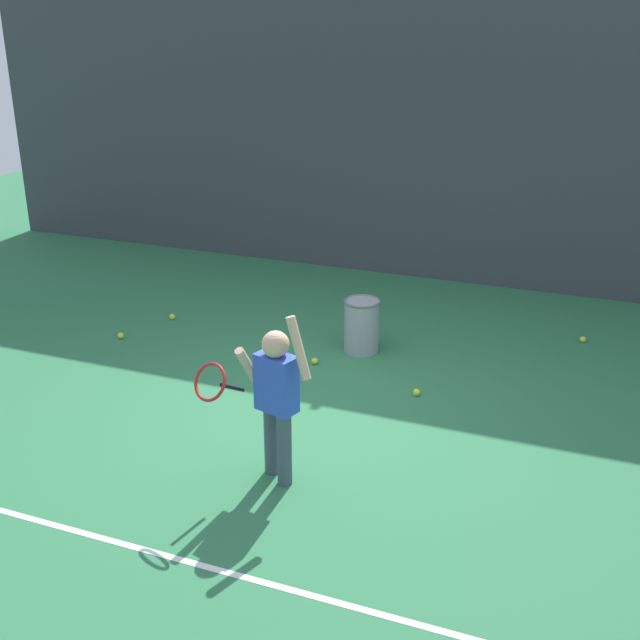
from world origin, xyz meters
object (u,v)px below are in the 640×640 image
at_px(ball_hopper, 362,325).
at_px(tennis_ball_3, 172,317).
at_px(tennis_ball_2, 583,339).
at_px(tennis_ball_4, 417,392).
at_px(tennis_ball_0, 315,361).
at_px(tennis_player, 274,393).
at_px(tennis_ball_5, 121,336).

xyz_separation_m(ball_hopper, tennis_ball_3, (-2.30, 0.05, -0.26)).
distance_m(tennis_ball_2, tennis_ball_4, 2.28).
bearing_deg(tennis_ball_0, ball_hopper, 56.42).
xyz_separation_m(tennis_player, tennis_ball_3, (-2.47, 2.56, -0.69)).
relative_size(tennis_ball_0, tennis_ball_3, 1.00).
height_order(tennis_ball_4, tennis_ball_5, same).
bearing_deg(tennis_ball_4, tennis_ball_5, 177.61).
height_order(tennis_ball_0, tennis_ball_3, same).
bearing_deg(tennis_ball_2, tennis_ball_5, -159.68).
distance_m(ball_hopper, tennis_ball_5, 2.61).
distance_m(tennis_ball_0, tennis_ball_4, 1.17).
bearing_deg(tennis_ball_0, tennis_ball_4, -14.64).
distance_m(tennis_player, tennis_ball_3, 3.62).
distance_m(tennis_ball_3, tennis_ball_5, 0.73).
bearing_deg(tennis_ball_4, tennis_ball_3, 165.02).
relative_size(ball_hopper, tennis_ball_0, 8.52).
height_order(ball_hopper, tennis_ball_0, ball_hopper).
bearing_deg(tennis_ball_2, ball_hopper, -153.22).
xyz_separation_m(tennis_ball_0, tennis_ball_3, (-1.97, 0.54, 0.00)).
bearing_deg(tennis_ball_5, tennis_ball_4, -2.39).
relative_size(tennis_ball_3, tennis_ball_5, 1.00).
height_order(tennis_ball_0, tennis_ball_5, same).
bearing_deg(tennis_player, tennis_ball_4, 85.80).
bearing_deg(tennis_player, tennis_ball_5, 161.19).
distance_m(tennis_ball_4, tennis_ball_5, 3.33).
bearing_deg(tennis_player, ball_hopper, 109.88).
xyz_separation_m(tennis_player, tennis_ball_0, (-0.50, 2.02, -0.69)).
bearing_deg(ball_hopper, tennis_player, -86.12).
bearing_deg(tennis_ball_0, tennis_ball_2, 32.51).
relative_size(tennis_ball_3, tennis_ball_4, 1.00).
bearing_deg(tennis_ball_4, tennis_ball_2, 54.57).
height_order(ball_hopper, tennis_ball_3, ball_hopper).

